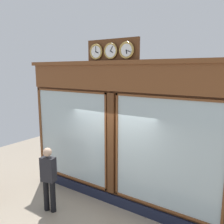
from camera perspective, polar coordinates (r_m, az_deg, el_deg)
shop_facade at (r=6.27m, az=0.65°, el=-5.23°), size 5.83×0.42×4.32m
pedestrian at (r=6.41m, az=-14.92°, el=-14.74°), size 0.40×0.29×1.69m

